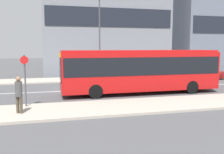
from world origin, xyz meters
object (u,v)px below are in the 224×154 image
object	(u,v)px
parked_car_0	(206,73)
bus_stop_sign	(25,77)
city_bus	(140,69)
pedestrian_near_stop	(19,92)
street_lamp	(100,31)

from	to	relation	value
parked_car_0	bus_stop_sign	size ratio (longest dim) A/B	1.37
city_bus	pedestrian_near_stop	world-z (taller)	city_bus
bus_stop_sign	city_bus	bearing A→B (deg)	20.25
city_bus	bus_stop_sign	size ratio (longest dim) A/B	4.08
parked_car_0	bus_stop_sign	bearing A→B (deg)	-153.72
pedestrian_near_stop	street_lamp	size ratio (longest dim) A/B	0.23
pedestrian_near_stop	street_lamp	xyz separation A→B (m)	(6.46, 11.55, 3.82)
city_bus	bus_stop_sign	bearing A→B (deg)	-154.52
parked_car_0	bus_stop_sign	distance (m)	19.50
city_bus	parked_car_0	bearing A→B (deg)	36.03
parked_car_0	pedestrian_near_stop	distance (m)	20.33
city_bus	parked_car_0	size ratio (longest dim) A/B	2.98
city_bus	street_lamp	distance (m)	8.01
city_bus	parked_car_0	world-z (taller)	city_bus
city_bus	street_lamp	size ratio (longest dim) A/B	1.43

